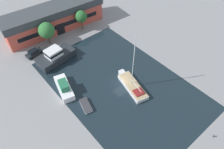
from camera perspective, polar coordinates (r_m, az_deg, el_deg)
name	(u,v)px	position (r m, az deg, el deg)	size (l,w,h in m)	color
ground_plane	(120,84)	(49.66, 2.14, -2.63)	(440.00, 440.00, 0.00)	gray
water_canal	(120,84)	(49.66, 2.14, -2.62)	(24.86, 38.30, 0.01)	black
warehouse_building	(54,18)	(66.54, -14.90, 14.08)	(29.61, 9.50, 6.96)	#C64C3D
quay_tree_near_building	(81,17)	(64.20, -8.08, 14.76)	(3.40, 3.40, 6.02)	brown
quay_tree_by_water	(47,31)	(60.54, -16.74, 10.95)	(4.33, 4.33, 6.39)	brown
parked_car	(34,53)	(59.71, -19.69, 5.40)	(4.75, 2.47, 1.70)	#1E2328
sailboat_moored	(132,86)	(48.74, 5.33, -2.95)	(4.73, 10.03, 14.13)	silver
motor_cruiser	(56,56)	(56.09, -14.50, 4.58)	(10.15, 5.42, 3.78)	#23282D
small_dinghy	(86,106)	(45.92, -6.85, -8.06)	(2.51, 4.06, 0.63)	white
cabin_boat	(64,87)	(48.85, -12.41, -3.30)	(4.24, 7.77, 2.83)	white
mooring_bollard	(214,136)	(45.96, 25.01, -14.35)	(0.26, 0.26, 0.67)	#47474C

